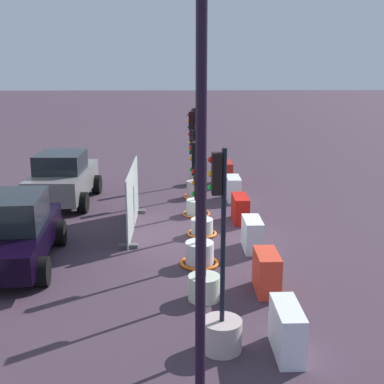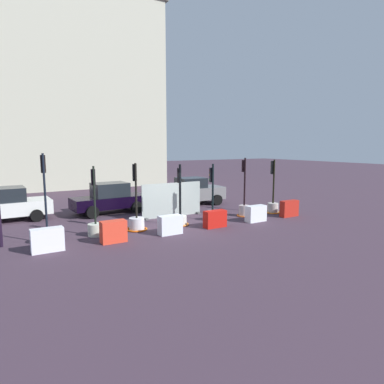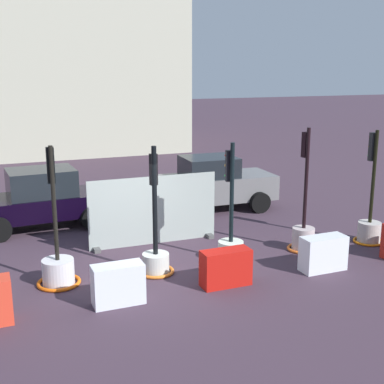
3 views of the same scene
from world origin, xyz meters
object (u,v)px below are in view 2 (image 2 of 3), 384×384
traffic_light_3 (180,215)px  construction_barrier_1 (113,232)px  traffic_light_1 (96,224)px  construction_barrier_0 (47,240)px  traffic_light_5 (244,207)px  traffic_light_0 (47,229)px  traffic_light_6 (273,204)px  car_black_sedan (110,198)px  construction_barrier_3 (215,219)px  car_grey_saloon (193,191)px  construction_barrier_5 (289,209)px  traffic_light_4 (212,211)px  traffic_light_2 (137,220)px  car_white_van (3,205)px  construction_barrier_4 (256,214)px  construction_barrier_2 (170,225)px

traffic_light_3 → construction_barrier_1: (-3.62, -1.22, -0.05)m
traffic_light_1 → construction_barrier_0: 2.43m
traffic_light_1 → traffic_light_5: bearing=-0.2°
traffic_light_0 → traffic_light_6: traffic_light_0 is taller
car_black_sedan → construction_barrier_3: bearing=-60.9°
construction_barrier_1 → car_grey_saloon: size_ratio=0.25×
car_black_sedan → construction_barrier_5: bearing=-35.9°
traffic_light_3 → traffic_light_5: size_ratio=0.93×
traffic_light_6 → traffic_light_4: bearing=178.0°
traffic_light_1 → construction_barrier_5: (9.92, -1.34, -0.07)m
car_black_sedan → construction_barrier_1: bearing=-105.5°
traffic_light_2 → traffic_light_5: size_ratio=0.96×
traffic_light_1 → car_white_van: bearing=122.6°
construction_barrier_4 → car_black_sedan: car_black_sedan is taller
traffic_light_6 → car_grey_saloon: traffic_light_6 is taller
construction_barrier_2 → construction_barrier_5: size_ratio=0.94×
traffic_light_1 → traffic_light_4: traffic_light_1 is taller
traffic_light_0 → car_white_van: size_ratio=0.80×
construction_barrier_1 → construction_barrier_2: size_ratio=0.98×
traffic_light_3 → traffic_light_6: size_ratio=0.97×
traffic_light_2 → construction_barrier_4: size_ratio=2.83×
traffic_light_1 → construction_barrier_2: traffic_light_1 is taller
traffic_light_0 → construction_barrier_5: (11.83, -1.13, -0.14)m
construction_barrier_5 → car_black_sedan: bearing=144.1°
traffic_light_2 → traffic_light_6: traffic_light_2 is taller
traffic_light_2 → traffic_light_3: size_ratio=1.04×
construction_barrier_1 → construction_barrier_3: (4.80, 0.02, -0.04)m
construction_barrier_0 → car_white_van: 6.51m
traffic_light_1 → construction_barrier_2: bearing=-26.1°
traffic_light_1 → construction_barrier_3: 5.32m
traffic_light_6 → construction_barrier_2: traffic_light_6 is taller
traffic_light_3 → construction_barrier_5: traffic_light_3 is taller
traffic_light_4 → car_grey_saloon: (1.47, 4.42, 0.36)m
traffic_light_4 → traffic_light_5: bearing=-0.3°
construction_barrier_4 → traffic_light_5: bearing=76.1°
traffic_light_0 → construction_barrier_3: 7.15m
traffic_light_5 → construction_barrier_3: size_ratio=2.91×
traffic_light_0 → construction_barrier_1: bearing=-26.7°
construction_barrier_4 → car_black_sedan: size_ratio=0.25×
traffic_light_4 → construction_barrier_3: (-0.73, -1.31, -0.09)m
traffic_light_2 → traffic_light_6: 8.04m
traffic_light_4 → construction_barrier_4: bearing=-38.2°
construction_barrier_2 → car_black_sedan: car_black_sedan is taller
traffic_light_2 → traffic_light_1: bearing=-179.3°
traffic_light_4 → traffic_light_5: (2.03, -0.01, 0.03)m
traffic_light_2 → traffic_light_4: (4.05, -0.04, 0.05)m
traffic_light_5 → construction_barrier_4: size_ratio=2.94×
traffic_light_2 → car_grey_saloon: 7.06m
traffic_light_1 → construction_barrier_2: size_ratio=2.90×
construction_barrier_3 → car_black_sedan: size_ratio=0.26×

